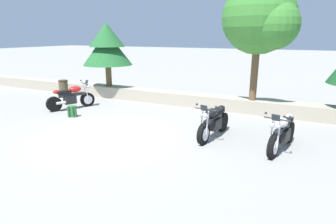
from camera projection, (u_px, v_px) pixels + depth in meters
name	position (u px, v px, depth m)	size (l,w,h in m)	color
ground_plane	(108.00, 135.00, 9.08)	(120.00, 120.00, 0.00)	gray
stone_wall	(173.00, 98.00, 13.16)	(36.00, 0.80, 0.55)	#A89E89
motorcycle_red_near_left	(72.00, 98.00, 12.19)	(1.12, 1.92, 1.18)	black
motorcycle_black_centre	(213.00, 122.00, 8.77)	(0.67, 2.07, 1.18)	black
motorcycle_silver_far_right	(282.00, 133.00, 7.81)	(0.73, 2.05, 1.18)	black
rider_backpack	(72.00, 111.00, 11.03)	(0.35, 0.33, 0.47)	#2D6B38
pine_tree_far_left	(107.00, 45.00, 14.08)	(2.44, 2.44, 3.13)	brown
leafy_tree_mid_left	(262.00, 19.00, 10.53)	(2.87, 2.73, 4.52)	brown
trash_bin	(64.00, 89.00, 14.55)	(0.46, 0.46, 0.86)	brown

